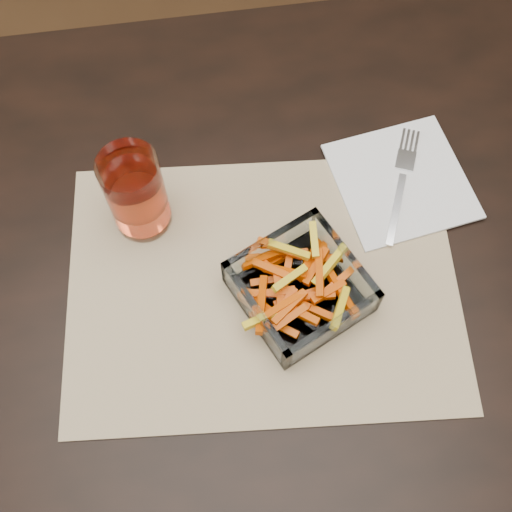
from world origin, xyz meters
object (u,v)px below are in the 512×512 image
Objects in this scene: dining_table at (256,330)px; fork at (402,181)px; glass_bowl at (300,289)px; tumbler at (137,195)px.

dining_table is 9.87× the size of fork.
dining_table is 9.44× the size of glass_bowl.
tumbler is at bearing -156.64° from fork.
dining_table is at bearing -174.64° from glass_bowl.
glass_bowl is 1.05× the size of fork.
glass_bowl is at bearing -36.98° from tumbler.
tumbler reaches higher than glass_bowl.
dining_table is 13.39× the size of tumbler.
fork is (0.15, 0.13, -0.02)m from glass_bowl.
fork is at bearing 40.26° from glass_bowl.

